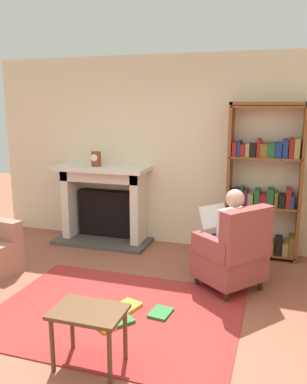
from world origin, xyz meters
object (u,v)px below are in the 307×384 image
at_px(bookshelf, 264,187).
at_px(mantel_clock, 96,159).
at_px(side_table, 89,319).
at_px(fireplace, 105,202).
at_px(seated_reader, 227,234).
at_px(armchair_reading, 234,254).

bearing_deg(bookshelf, mantel_clock, -176.69).
height_order(mantel_clock, side_table, mantel_clock).
relative_size(fireplace, bookshelf, 0.69).
bearing_deg(bookshelf, fireplace, -179.09).
xyz_separation_m(bookshelf, side_table, (-1.14, -2.84, -0.56)).
distance_m(fireplace, side_table, 3.03).
bearing_deg(seated_reader, fireplace, -79.17).
relative_size(mantel_clock, armchair_reading, 0.22).
height_order(armchair_reading, side_table, armchair_reading).
xyz_separation_m(bookshelf, seated_reader, (-0.33, -1.08, -0.34)).
xyz_separation_m(bookshelf, armchair_reading, (-0.24, -1.15, -0.53)).
height_order(fireplace, armchair_reading, fireplace).
height_order(bookshelf, armchair_reading, bookshelf).
xyz_separation_m(mantel_clock, seated_reader, (2.02, -0.94, -0.63)).
xyz_separation_m(fireplace, bookshelf, (2.27, 0.04, 0.36)).
relative_size(fireplace, seated_reader, 1.24).
bearing_deg(bookshelf, armchair_reading, -101.60).
distance_m(bookshelf, side_table, 3.11).
relative_size(armchair_reading, seated_reader, 0.85).
bearing_deg(seated_reader, side_table, 14.15).
relative_size(bookshelf, armchair_reading, 2.12).
bearing_deg(armchair_reading, bookshelf, -152.63).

